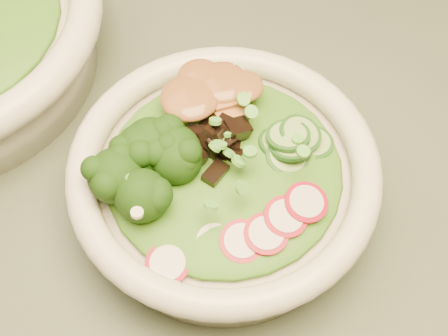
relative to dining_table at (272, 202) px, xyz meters
name	(u,v)px	position (x,y,z in m)	size (l,w,h in m)	color
dining_table	(272,202)	(0.00, 0.00, 0.00)	(1.20, 0.80, 0.75)	black
salad_bowl	(224,180)	(-0.07, -0.04, 0.15)	(0.24, 0.24, 0.06)	silver
lettuce_bed	(224,167)	(-0.07, -0.04, 0.17)	(0.18, 0.18, 0.02)	#2B6214
broccoli_florets	(151,178)	(-0.12, -0.04, 0.18)	(0.07, 0.06, 0.04)	black
radish_slices	(251,232)	(-0.07, -0.10, 0.17)	(0.10, 0.04, 0.02)	maroon
cucumber_slices	(298,143)	(-0.01, -0.05, 0.18)	(0.06, 0.06, 0.03)	#99C46D
mushroom_heap	(220,147)	(-0.07, -0.03, 0.18)	(0.06, 0.06, 0.04)	black
tofu_cubes	(206,102)	(-0.06, 0.01, 0.18)	(0.08, 0.05, 0.03)	#AA6838
peanut_sauce	(205,93)	(-0.06, 0.01, 0.19)	(0.06, 0.05, 0.01)	brown
scallion_garnish	(224,152)	(-0.07, -0.04, 0.19)	(0.17, 0.17, 0.02)	#56AB3C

